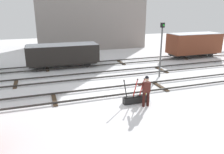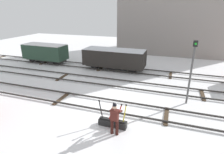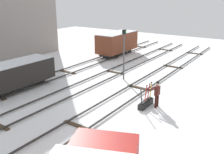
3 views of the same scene
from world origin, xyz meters
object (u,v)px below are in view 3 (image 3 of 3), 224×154
(freight_car_near_switch, at_px, (13,75))
(signal_post, at_px, (124,50))
(freight_car_far_end, at_px, (117,42))
(rail_worker, at_px, (157,92))
(switch_lever_frame, at_px, (146,103))

(freight_car_near_switch, bearing_deg, signal_post, -37.52)
(freight_car_far_end, bearing_deg, freight_car_near_switch, 179.80)
(rail_worker, relative_size, signal_post, 0.42)
(rail_worker, height_order, freight_car_far_end, freight_car_far_end)
(signal_post, bearing_deg, freight_car_far_end, 36.02)
(signal_post, distance_m, freight_car_far_end, 9.09)
(switch_lever_frame, relative_size, rail_worker, 0.90)
(rail_worker, bearing_deg, freight_car_near_switch, 108.47)
(rail_worker, relative_size, freight_car_far_end, 0.30)
(signal_post, height_order, freight_car_near_switch, signal_post)
(switch_lever_frame, xyz_separation_m, signal_post, (3.83, 3.97, 2.27))
(switch_lever_frame, distance_m, signal_post, 5.96)
(freight_car_near_switch, bearing_deg, rail_worker, -71.28)
(switch_lever_frame, height_order, rail_worker, rail_worker)
(switch_lever_frame, bearing_deg, freight_car_near_switch, 107.90)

